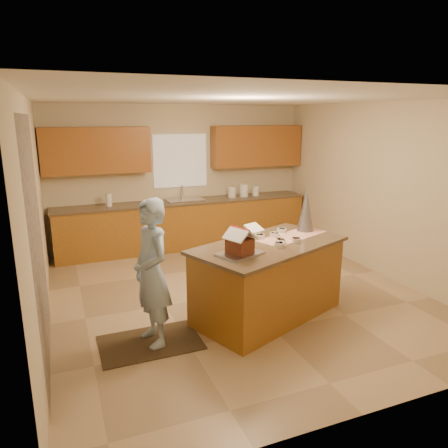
{
  "coord_description": "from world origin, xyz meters",
  "views": [
    {
      "loc": [
        -2.26,
        -5.19,
        2.47
      ],
      "look_at": [
        -0.1,
        0.2,
        1.0
      ],
      "focal_mm": 33.99,
      "sensor_mm": 36.0,
      "label": 1
    }
  ],
  "objects": [
    {
      "name": "wall_front",
      "position": [
        0.0,
        -2.75,
        1.35
      ],
      "size": [
        5.5,
        5.5,
        0.0
      ],
      "primitive_type": "plane",
      "color": "beige",
      "rests_on": "floor"
    },
    {
      "name": "table_runner",
      "position": [
        0.55,
        -0.59,
        0.96
      ],
      "size": [
        1.11,
        0.74,
        0.01
      ],
      "primitive_type": "cube",
      "rotation": [
        0.0,
        0.0,
        0.38
      ],
      "color": "#AF270C",
      "rests_on": "island_top"
    },
    {
      "name": "wall_back",
      "position": [
        0.0,
        2.75,
        1.35
      ],
      "size": [
        5.5,
        5.5,
        0.0
      ],
      "primitive_type": "plane",
      "color": "beige",
      "rests_on": "floor"
    },
    {
      "name": "rug",
      "position": [
        -1.43,
        -0.9,
        0.01
      ],
      "size": [
        1.11,
        0.73,
        0.01
      ],
      "primitive_type": "cube",
      "color": "black",
      "rests_on": "floor"
    },
    {
      "name": "candy_bowls",
      "position": [
        0.19,
        -0.64,
        0.99
      ],
      "size": [
        0.81,
        0.69,
        0.06
      ],
      "color": "#FF9C28",
      "rests_on": "island_top"
    },
    {
      "name": "canister_c",
      "position": [
        1.49,
        2.45,
        1.01
      ],
      "size": [
        0.13,
        0.13,
        0.19
      ],
      "primitive_type": "cylinder",
      "color": "white",
      "rests_on": "back_counter_top"
    },
    {
      "name": "gingerbread_house",
      "position": [
        -0.4,
        -1.03,
        1.09
      ],
      "size": [
        0.37,
        0.38,
        0.29
      ],
      "color": "#5C3118",
      "rests_on": "baking_tray"
    },
    {
      "name": "wall_right",
      "position": [
        2.5,
        0.0,
        1.35
      ],
      "size": [
        5.5,
        5.5,
        0.0
      ],
      "primitive_type": "plane",
      "color": "beige",
      "rests_on": "floor"
    },
    {
      "name": "wall_left",
      "position": [
        -2.5,
        0.0,
        1.35
      ],
      "size": [
        5.5,
        5.5,
        0.0
      ],
      "primitive_type": "plane",
      "color": "beige",
      "rests_on": "floor"
    },
    {
      "name": "cookbook",
      "position": [
        0.11,
        -0.34,
        1.05
      ],
      "size": [
        0.28,
        0.25,
        0.1
      ],
      "primitive_type": "cube",
      "rotation": [
        -1.13,
        0.0,
        0.38
      ],
      "color": "white",
      "rests_on": "island_top"
    },
    {
      "name": "canister_a",
      "position": [
        0.97,
        2.45,
        1.02
      ],
      "size": [
        0.15,
        0.15,
        0.21
      ],
      "primitive_type": "cylinder",
      "color": "white",
      "rests_on": "back_counter_top"
    },
    {
      "name": "boy",
      "position": [
        -1.38,
        -0.9,
        0.83
      ],
      "size": [
        0.5,
        0.66,
        1.64
      ],
      "primitive_type": "imported",
      "rotation": [
        0.0,
        0.0,
        -1.38
      ],
      "color": "#9FC0E2",
      "rests_on": "rug"
    },
    {
      "name": "back_counter_top",
      "position": [
        0.0,
        2.45,
        0.9
      ],
      "size": [
        4.85,
        0.63,
        0.04
      ],
      "primitive_type": "cube",
      "color": "brown",
      "rests_on": "back_counter_base"
    },
    {
      "name": "upper_cabinet_right",
      "position": [
        1.55,
        2.57,
        1.9
      ],
      "size": [
        1.85,
        0.35,
        0.8
      ],
      "primitive_type": "cube",
      "color": "#9F4B22",
      "rests_on": "wall_back"
    },
    {
      "name": "window_curtain",
      "position": [
        0.0,
        2.72,
        1.65
      ],
      "size": [
        1.05,
        0.03,
        1.0
      ],
      "primitive_type": "cube",
      "color": "white",
      "rests_on": "wall_back"
    },
    {
      "name": "back_counter_base",
      "position": [
        0.0,
        2.45,
        0.44
      ],
      "size": [
        4.8,
        0.6,
        0.88
      ],
      "primitive_type": "cube",
      "color": "#9D6220",
      "rests_on": "floor"
    },
    {
      "name": "faucet",
      "position": [
        0.0,
        2.63,
        1.06
      ],
      "size": [
        0.03,
        0.03,
        0.28
      ],
      "primitive_type": "cylinder",
      "color": "silver",
      "rests_on": "back_counter_top"
    },
    {
      "name": "island_base",
      "position": [
        0.11,
        -0.76,
        0.46
      ],
      "size": [
        2.09,
        1.57,
        0.92
      ],
      "primitive_type": "cube",
      "rotation": [
        0.0,
        0.0,
        0.38
      ],
      "color": "#9D6220",
      "rests_on": "floor"
    },
    {
      "name": "paper_towel",
      "position": [
        -1.41,
        2.45,
        1.03
      ],
      "size": [
        0.1,
        0.1,
        0.23
      ],
      "primitive_type": "cylinder",
      "color": "white",
      "rests_on": "back_counter_top"
    },
    {
      "name": "baking_tray",
      "position": [
        -0.4,
        -1.03,
        0.97
      ],
      "size": [
        0.58,
        0.51,
        0.03
      ],
      "primitive_type": "cube",
      "rotation": [
        0.0,
        0.0,
        0.38
      ],
      "color": "silver",
      "rests_on": "island_top"
    },
    {
      "name": "tinsel_tree",
      "position": [
        0.85,
        -0.41,
        1.24
      ],
      "size": [
        0.3,
        0.3,
        0.57
      ],
      "primitive_type": "cone",
      "rotation": [
        0.0,
        0.0,
        0.38
      ],
      "color": "#A09FAB",
      "rests_on": "island_top"
    },
    {
      "name": "stone_accent",
      "position": [
        -2.48,
        -0.8,
        1.25
      ],
      "size": [
        0.0,
        2.5,
        2.5
      ],
      "primitive_type": "plane",
      "rotation": [
        1.57,
        0.0,
        1.57
      ],
      "color": "gray",
      "rests_on": "wall_left"
    },
    {
      "name": "canister_b",
      "position": [
        1.23,
        2.45,
        1.04
      ],
      "size": [
        0.17,
        0.17,
        0.25
      ],
      "primitive_type": "cylinder",
      "color": "white",
      "rests_on": "back_counter_top"
    },
    {
      "name": "island_top",
      "position": [
        0.11,
        -0.76,
        0.94
      ],
      "size": [
        2.2,
        1.68,
        0.04
      ],
      "primitive_type": "cube",
      "rotation": [
        0.0,
        0.0,
        0.38
      ],
      "color": "brown",
      "rests_on": "island_base"
    },
    {
      "name": "upper_cabinet_left",
      "position": [
        -1.55,
        2.57,
        1.9
      ],
      "size": [
        1.85,
        0.35,
        0.8
      ],
      "primitive_type": "cube",
      "color": "#9F4B22",
      "rests_on": "wall_back"
    },
    {
      "name": "ceiling",
      "position": [
        0.0,
        0.0,
        2.7
      ],
      "size": [
        5.5,
        5.5,
        0.0
      ],
      "primitive_type": "plane",
      "color": "silver",
      "rests_on": "floor"
    },
    {
      "name": "sink",
      "position": [
        0.0,
        2.45,
        0.89
      ],
      "size": [
        0.7,
        0.45,
        0.12
      ],
      "primitive_type": "cube",
      "color": "silver",
      "rests_on": "back_counter_top"
    },
    {
      "name": "floor",
      "position": [
        0.0,
        0.0,
        0.0
      ],
      "size": [
        5.5,
        5.5,
        0.0
      ],
      "primitive_type": "plane",
      "color": "tan",
      "rests_on": "ground"
    }
  ]
}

